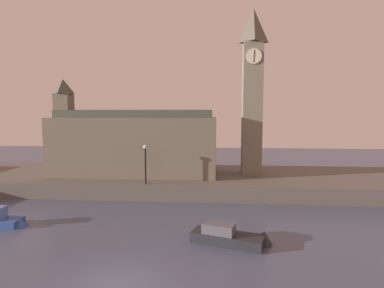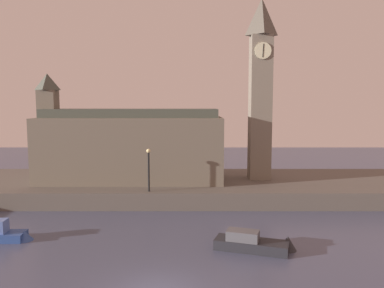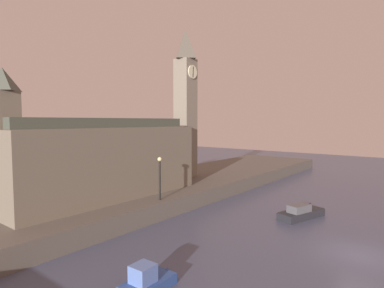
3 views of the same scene
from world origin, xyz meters
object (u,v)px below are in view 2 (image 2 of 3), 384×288
object	(u,v)px
streetlamp	(151,165)
boat_tour_blue	(10,234)
clock_tower	(262,87)
boat_barge_dark	(262,244)
parliament_hall	(130,146)

from	to	relation	value
streetlamp	boat_tour_blue	world-z (taller)	streetlamp
clock_tower	boat_barge_dark	world-z (taller)	clock_tower
parliament_hall	streetlamp	xyz separation A→B (m)	(2.49, -4.76, -1.07)
clock_tower	parliament_hall	world-z (taller)	clock_tower
clock_tower	boat_tour_blue	world-z (taller)	clock_tower
boat_barge_dark	boat_tour_blue	distance (m)	16.26
clock_tower	streetlamp	distance (m)	13.46
boat_barge_dark	boat_tour_blue	world-z (taller)	boat_tour_blue
parliament_hall	streetlamp	bearing A→B (deg)	-62.44
streetlamp	parliament_hall	bearing A→B (deg)	117.56
streetlamp	boat_barge_dark	world-z (taller)	streetlamp
clock_tower	parliament_hall	xyz separation A→B (m)	(-12.73, -0.89, -5.58)
streetlamp	boat_barge_dark	bearing A→B (deg)	-50.32
parliament_hall	boat_tour_blue	distance (m)	14.43
clock_tower	boat_barge_dark	distance (m)	18.22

